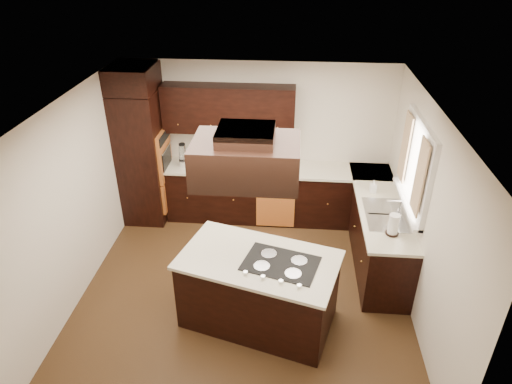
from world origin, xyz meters
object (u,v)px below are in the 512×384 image
Objects in this scene: range_hood at (246,160)px; oven_column at (143,157)px; spice_rack at (226,159)px; island at (259,291)px.

oven_column is at bearing 129.74° from range_hood.
range_hood is at bearing -50.26° from oven_column.
range_hood reaches higher than oven_column.
spice_rack is at bearing 103.78° from range_hood.
oven_column is 1.24× the size of island.
spice_rack is at bearing 122.89° from island.
island is 1.73m from range_hood.
oven_column reaches higher than spice_rack.
range_hood reaches higher than spice_rack.
range_hood reaches higher than island.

